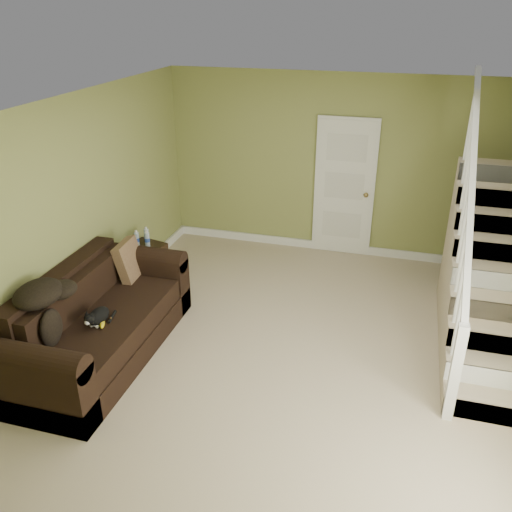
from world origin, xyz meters
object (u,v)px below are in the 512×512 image
Objects in this scene: cat at (97,317)px; side_table at (146,263)px; banana at (102,323)px; sofa at (97,325)px.

side_table is at bearing 104.71° from cat.
side_table is 3.90× the size of banana.
banana is (0.05, -0.01, -0.05)m from cat.
cat reaches higher than banana.
sofa is at bearing 108.45° from banana.
cat is (0.15, -0.18, 0.23)m from sofa.
sofa is 1.66m from side_table.
banana is (0.45, -1.83, 0.26)m from side_table.
side_table reaches higher than banana.
cat is (0.40, -1.82, 0.32)m from side_table.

